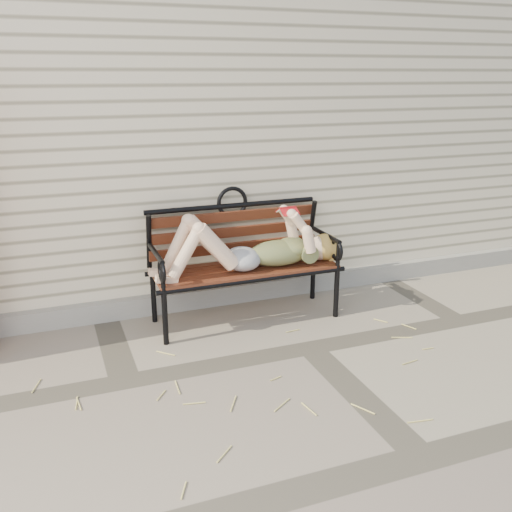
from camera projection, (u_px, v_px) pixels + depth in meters
name	position (u px, v px, depth m)	size (l,w,h in m)	color
ground	(310.00, 348.00, 3.89)	(80.00, 80.00, 0.00)	gray
house_wall	(191.00, 101.00, 6.10)	(8.00, 4.00, 3.00)	beige
foundation_strip	(259.00, 290.00, 4.73)	(8.00, 0.10, 0.15)	#9E998F
garden_bench	(241.00, 247.00, 4.27)	(1.50, 0.60, 0.97)	black
reading_woman	(248.00, 247.00, 4.16)	(1.42, 0.32, 0.45)	#093142
straw_scatter	(245.00, 400.00, 3.27)	(2.97, 1.62, 0.01)	#D7C669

